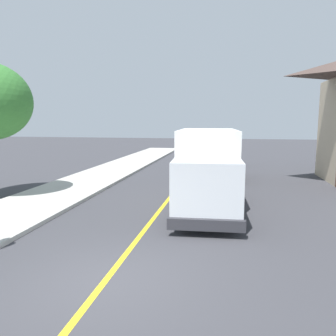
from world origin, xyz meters
TOP-DOWN VIEW (x-y plane):
  - ground_plane at (0.00, 0.00)m, footprint 120.00×120.00m
  - sidewalk_curb at (-5.40, 4.00)m, footprint 3.60×60.00m
  - centre_line_yellow at (0.00, 10.00)m, footprint 0.16×56.00m
  - box_truck at (1.81, 6.97)m, footprint 2.82×7.31m
  - parked_car_near at (2.53, 13.78)m, footprint 1.86×4.42m
  - parked_car_mid at (1.80, 19.85)m, footprint 1.90×4.44m

SIDE VIEW (x-z plane):
  - ground_plane at x=0.00m, z-range 0.00..0.00m
  - centre_line_yellow at x=0.00m, z-range 0.00..0.01m
  - sidewalk_curb at x=-5.40m, z-range 0.00..0.15m
  - parked_car_near at x=2.53m, z-range -0.04..1.63m
  - parked_car_mid at x=1.80m, z-range -0.04..1.63m
  - box_truck at x=1.81m, z-range 0.17..3.37m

